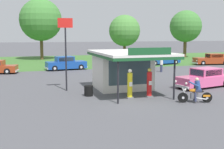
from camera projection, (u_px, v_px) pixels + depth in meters
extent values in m
plane|color=#4C4C51|center=(133.00, 103.00, 18.05)|extent=(300.00, 300.00, 0.00)
cube|color=#3D6B2D|center=(65.00, 61.00, 46.44)|extent=(120.00, 24.00, 0.01)
cube|color=silver|center=(122.00, 71.00, 22.67)|extent=(4.06, 3.40, 2.84)
cube|color=#384C56|center=(130.00, 73.00, 21.07)|extent=(3.25, 0.05, 1.82)
cube|color=silver|center=(130.00, 53.00, 20.95)|extent=(4.76, 7.10, 0.16)
cube|color=#195128|center=(130.00, 55.00, 20.97)|extent=(4.76, 7.10, 0.18)
cube|color=#195128|center=(150.00, 51.00, 17.57)|extent=(2.84, 0.08, 0.44)
cylinder|color=black|center=(174.00, 78.00, 18.73)|extent=(0.12, 0.12, 2.84)
cylinder|color=black|center=(118.00, 81.00, 17.61)|extent=(0.12, 0.12, 2.84)
cube|color=slate|center=(130.00, 98.00, 19.27)|extent=(0.44, 0.44, 0.10)
cylinder|color=yellow|center=(130.00, 85.00, 19.16)|extent=(0.34, 0.34, 1.61)
cube|color=white|center=(131.00, 84.00, 18.98)|extent=(0.22, 0.02, 0.28)
sphere|color=white|center=(130.00, 71.00, 19.03)|extent=(0.26, 0.26, 0.26)
cube|color=slate|center=(149.00, 96.00, 19.69)|extent=(0.44, 0.44, 0.10)
cylinder|color=red|center=(149.00, 84.00, 19.57)|extent=(0.34, 0.34, 1.62)
cube|color=white|center=(150.00, 83.00, 19.39)|extent=(0.22, 0.02, 0.28)
sphere|color=#EACC4C|center=(150.00, 70.00, 19.44)|extent=(0.26, 0.26, 0.26)
cylinder|color=black|center=(183.00, 98.00, 18.02)|extent=(0.64, 0.27, 0.64)
cylinder|color=silver|center=(183.00, 98.00, 18.02)|extent=(0.19, 0.16, 0.16)
cylinder|color=black|center=(207.00, 97.00, 18.05)|extent=(0.64, 0.27, 0.64)
cylinder|color=silver|center=(207.00, 97.00, 18.05)|extent=(0.19, 0.16, 0.16)
ellipsoid|color=orange|center=(194.00, 90.00, 17.97)|extent=(0.60, 0.38, 0.24)
cube|color=#59595E|center=(194.00, 96.00, 18.02)|extent=(0.49, 0.35, 0.36)
cube|color=black|center=(199.00, 91.00, 17.98)|extent=(0.53, 0.38, 0.10)
cylinder|color=silver|center=(185.00, 93.00, 17.98)|extent=(0.37, 0.17, 0.71)
cylinder|color=silver|center=(187.00, 87.00, 17.93)|extent=(0.23, 0.68, 0.04)
sphere|color=silver|center=(185.00, 90.00, 17.95)|extent=(0.16, 0.16, 0.16)
cube|color=orange|center=(206.00, 96.00, 18.03)|extent=(0.47, 0.29, 0.12)
cylinder|color=silver|center=(201.00, 99.00, 17.91)|extent=(0.70, 0.27, 0.18)
cube|color=#2D3351|center=(198.00, 90.00, 17.97)|extent=(0.48, 0.44, 0.14)
cylinder|color=#2D3351|center=(195.00, 97.00, 17.87)|extent=(0.18, 0.26, 0.56)
cylinder|color=#2D3351|center=(194.00, 96.00, 18.18)|extent=(0.18, 0.26, 0.56)
cylinder|color=#2D4C8C|center=(198.00, 85.00, 17.93)|extent=(0.48, 0.42, 0.60)
sphere|color=beige|center=(197.00, 79.00, 17.88)|extent=(0.22, 0.22, 0.22)
cylinder|color=#2D4C8C|center=(195.00, 85.00, 17.72)|extent=(0.54, 0.23, 0.31)
cylinder|color=#2D4C8C|center=(193.00, 83.00, 18.11)|extent=(0.54, 0.23, 0.31)
cube|color=#E55993|center=(203.00, 80.00, 23.23)|extent=(5.07, 2.80, 0.76)
cube|color=#E55993|center=(206.00, 72.00, 23.28)|extent=(2.45, 2.00, 0.61)
cube|color=#283847|center=(197.00, 73.00, 22.75)|extent=(0.35, 1.36, 0.49)
cube|color=#283847|center=(214.00, 73.00, 22.62)|extent=(1.79, 0.44, 0.46)
cube|color=#283847|center=(199.00, 71.00, 23.94)|extent=(1.79, 0.44, 0.46)
cube|color=silver|center=(181.00, 86.00, 22.06)|extent=(0.50, 1.67, 0.18)
cube|color=silver|center=(223.00, 81.00, 24.47)|extent=(0.50, 1.67, 0.18)
sphere|color=white|center=(186.00, 84.00, 21.53)|extent=(0.18, 0.18, 0.18)
sphere|color=white|center=(176.00, 81.00, 22.50)|extent=(0.18, 0.18, 0.18)
cylinder|color=black|center=(196.00, 87.00, 21.74)|extent=(0.69, 0.34, 0.66)
cylinder|color=silver|center=(196.00, 87.00, 21.74)|extent=(0.34, 0.28, 0.30)
cylinder|color=black|center=(181.00, 83.00, 23.16)|extent=(0.69, 0.34, 0.66)
cylinder|color=silver|center=(181.00, 83.00, 23.16)|extent=(0.34, 0.28, 0.30)
cylinder|color=black|center=(209.00, 80.00, 24.78)|extent=(0.69, 0.34, 0.66)
cylinder|color=silver|center=(209.00, 80.00, 24.78)|extent=(0.34, 0.28, 0.30)
cube|color=#19479E|center=(66.00, 65.00, 34.88)|extent=(4.93, 2.43, 0.83)
cube|color=#19479E|center=(65.00, 59.00, 34.71)|extent=(2.28, 1.88, 0.62)
cube|color=#283847|center=(73.00, 59.00, 35.13)|extent=(0.22, 1.43, 0.49)
cube|color=#283847|center=(63.00, 58.00, 35.43)|extent=(1.76, 0.26, 0.47)
cube|color=#283847|center=(66.00, 59.00, 33.99)|extent=(1.76, 0.26, 0.47)
cube|color=silver|center=(85.00, 66.00, 35.90)|extent=(0.34, 1.75, 0.18)
cube|color=silver|center=(46.00, 68.00, 33.93)|extent=(0.34, 1.75, 0.18)
sphere|color=white|center=(83.00, 63.00, 36.39)|extent=(0.18, 0.18, 0.18)
sphere|color=white|center=(87.00, 64.00, 35.33)|extent=(0.18, 0.18, 0.18)
cylinder|color=black|center=(77.00, 66.00, 36.35)|extent=(0.68, 0.28, 0.66)
cylinder|color=silver|center=(77.00, 66.00, 36.35)|extent=(0.32, 0.26, 0.30)
cylinder|color=black|center=(81.00, 67.00, 34.80)|extent=(0.68, 0.28, 0.66)
cylinder|color=silver|center=(81.00, 67.00, 34.80)|extent=(0.32, 0.26, 0.30)
cylinder|color=black|center=(51.00, 67.00, 35.03)|extent=(0.68, 0.28, 0.66)
cylinder|color=silver|center=(51.00, 67.00, 35.03)|extent=(0.32, 0.26, 0.30)
cylinder|color=black|center=(55.00, 68.00, 33.48)|extent=(0.68, 0.28, 0.66)
cylinder|color=silver|center=(55.00, 68.00, 33.48)|extent=(0.32, 0.26, 0.30)
cube|color=#19479E|center=(162.00, 60.00, 41.21)|extent=(5.57, 2.74, 0.75)
cube|color=#19479E|center=(165.00, 56.00, 41.33)|extent=(2.39, 1.94, 0.58)
cube|color=#283847|center=(159.00, 56.00, 40.84)|extent=(0.30, 1.38, 0.46)
cube|color=#283847|center=(168.00, 56.00, 40.65)|extent=(1.79, 0.36, 0.44)
cube|color=#283847|center=(161.00, 55.00, 42.00)|extent=(1.79, 0.36, 0.44)
cube|color=silver|center=(146.00, 63.00, 40.00)|extent=(0.43, 1.69, 0.18)
cube|color=silver|center=(177.00, 61.00, 42.49)|extent=(0.43, 1.69, 0.18)
sphere|color=white|center=(149.00, 61.00, 39.46)|extent=(0.18, 0.18, 0.18)
sphere|color=white|center=(144.00, 61.00, 40.46)|extent=(0.18, 0.18, 0.18)
cylinder|color=black|center=(155.00, 63.00, 39.68)|extent=(0.69, 0.32, 0.66)
cylinder|color=silver|center=(155.00, 63.00, 39.68)|extent=(0.33, 0.27, 0.30)
cylinder|color=black|center=(148.00, 62.00, 41.14)|extent=(0.69, 0.32, 0.66)
cylinder|color=silver|center=(148.00, 62.00, 41.14)|extent=(0.33, 0.27, 0.30)
cylinder|color=black|center=(176.00, 62.00, 41.35)|extent=(0.69, 0.32, 0.66)
cylinder|color=silver|center=(176.00, 62.00, 41.35)|extent=(0.33, 0.27, 0.30)
cylinder|color=black|center=(168.00, 61.00, 42.81)|extent=(0.69, 0.32, 0.66)
cylinder|color=silver|center=(168.00, 61.00, 42.81)|extent=(0.33, 0.27, 0.30)
cube|color=silver|center=(17.00, 71.00, 31.74)|extent=(0.42, 1.71, 0.18)
cylinder|color=black|center=(7.00, 71.00, 30.80)|extent=(0.69, 0.31, 0.66)
cylinder|color=silver|center=(7.00, 71.00, 30.80)|extent=(0.33, 0.27, 0.30)
cylinder|color=black|center=(11.00, 69.00, 32.46)|extent=(0.69, 0.31, 0.66)
cylinder|color=silver|center=(11.00, 69.00, 32.46)|extent=(0.33, 0.27, 0.30)
cube|color=#993819|center=(211.00, 60.00, 40.91)|extent=(5.10, 2.33, 0.81)
cube|color=#993819|center=(214.00, 56.00, 40.90)|extent=(2.19, 1.78, 0.55)
cube|color=#283847|center=(208.00, 56.00, 40.72)|extent=(0.20, 1.37, 0.44)
cube|color=#283847|center=(217.00, 56.00, 40.16)|extent=(1.72, 0.23, 0.42)
cube|color=#283847|center=(212.00, 55.00, 41.64)|extent=(1.72, 0.23, 0.42)
cube|color=silver|center=(195.00, 63.00, 40.50)|extent=(0.31, 1.68, 0.18)
sphere|color=white|center=(197.00, 61.00, 39.90)|extent=(0.18, 0.18, 0.18)
sphere|color=white|center=(193.00, 60.00, 41.00)|extent=(0.18, 0.18, 0.18)
cylinder|color=black|center=(203.00, 63.00, 39.84)|extent=(0.68, 0.28, 0.66)
cylinder|color=silver|center=(203.00, 63.00, 39.84)|extent=(0.32, 0.25, 0.30)
cylinder|color=black|center=(197.00, 62.00, 41.44)|extent=(0.68, 0.28, 0.66)
cylinder|color=silver|center=(197.00, 62.00, 41.44)|extent=(0.32, 0.25, 0.30)
cylinder|color=black|center=(219.00, 61.00, 42.05)|extent=(0.68, 0.28, 0.66)
cylinder|color=silver|center=(219.00, 61.00, 42.05)|extent=(0.32, 0.25, 0.30)
cube|color=black|center=(131.00, 64.00, 36.31)|extent=(5.34, 3.08, 0.72)
cube|color=black|center=(128.00, 59.00, 36.22)|extent=(2.51, 2.09, 0.50)
cube|color=#283847|center=(137.00, 59.00, 36.25)|extent=(0.42, 1.34, 0.40)
cube|color=#283847|center=(128.00, 59.00, 36.98)|extent=(1.78, 0.53, 0.38)
cube|color=#283847|center=(129.00, 60.00, 35.46)|extent=(1.78, 0.53, 0.38)
cube|color=silver|center=(151.00, 66.00, 36.41)|extent=(0.58, 1.65, 0.18)
cube|color=silver|center=(111.00, 66.00, 36.29)|extent=(0.58, 1.65, 0.18)
sphere|color=white|center=(151.00, 63.00, 36.93)|extent=(0.18, 0.18, 0.18)
sphere|color=white|center=(152.00, 64.00, 35.81)|extent=(0.18, 0.18, 0.18)
cylinder|color=black|center=(144.00, 65.00, 37.20)|extent=(0.69, 0.37, 0.66)
cylinder|color=silver|center=(144.00, 65.00, 37.20)|extent=(0.35, 0.29, 0.30)
cylinder|color=black|center=(145.00, 66.00, 35.56)|extent=(0.69, 0.37, 0.66)
cylinder|color=silver|center=(145.00, 66.00, 35.56)|extent=(0.35, 0.29, 0.30)
cylinder|color=black|center=(117.00, 65.00, 37.12)|extent=(0.69, 0.37, 0.66)
cylinder|color=silver|center=(117.00, 65.00, 37.12)|extent=(0.35, 0.29, 0.30)
cylinder|color=black|center=(118.00, 66.00, 35.48)|extent=(0.69, 0.37, 0.66)
cylinder|color=silver|center=(118.00, 66.00, 35.48)|extent=(0.35, 0.29, 0.30)
cylinder|color=#2D3351|center=(161.00, 68.00, 32.81)|extent=(0.26, 0.26, 0.83)
cylinder|color=white|center=(161.00, 62.00, 32.71)|extent=(0.34, 0.34, 0.59)
sphere|color=tan|center=(162.00, 59.00, 32.65)|extent=(0.22, 0.22, 0.22)
cylinder|color=brown|center=(42.00, 48.00, 48.93)|extent=(0.52, 0.52, 4.03)
sphere|color=#427F38|center=(41.00, 20.00, 48.29)|extent=(7.04, 7.04, 7.04)
sphere|color=#427F38|center=(38.00, 24.00, 49.07)|extent=(4.56, 4.56, 4.56)
cylinder|color=brown|center=(185.00, 48.00, 53.96)|extent=(0.59, 0.59, 3.56)
sphere|color=#427F38|center=(186.00, 26.00, 53.41)|extent=(5.86, 5.86, 5.86)
sphere|color=#427F38|center=(184.00, 29.00, 53.22)|extent=(3.00, 3.00, 3.00)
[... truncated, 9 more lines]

